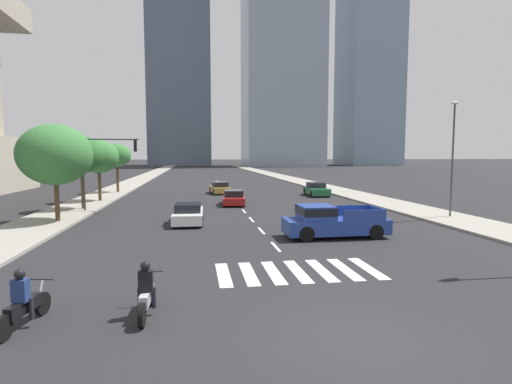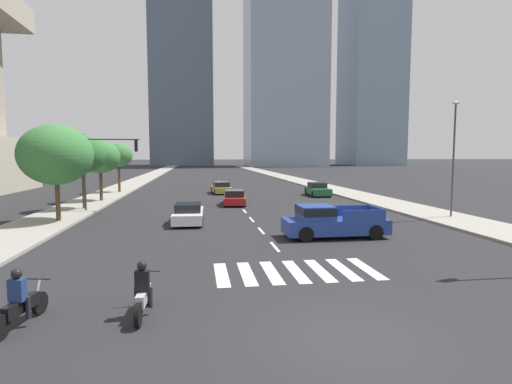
% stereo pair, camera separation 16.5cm
% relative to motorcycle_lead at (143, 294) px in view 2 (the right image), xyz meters
% --- Properties ---
extents(ground_plane, '(800.00, 800.00, 0.00)m').
position_rel_motorcycle_lead_xyz_m(ground_plane, '(4.96, -2.18, -0.58)').
color(ground_plane, '#232326').
extents(sidewalk_east, '(4.00, 260.00, 0.15)m').
position_rel_motorcycle_lead_xyz_m(sidewalk_east, '(17.87, 27.82, -0.51)').
color(sidewalk_east, gray).
rests_on(sidewalk_east, ground).
extents(sidewalk_west, '(4.00, 260.00, 0.15)m').
position_rel_motorcycle_lead_xyz_m(sidewalk_west, '(-7.95, 27.82, -0.51)').
color(sidewalk_west, gray).
rests_on(sidewalk_west, ground).
extents(crosswalk_near, '(5.85, 2.92, 0.01)m').
position_rel_motorcycle_lead_xyz_m(crosswalk_near, '(4.96, 3.34, -0.58)').
color(crosswalk_near, silver).
rests_on(crosswalk_near, ground).
extents(lane_divider_center, '(0.14, 50.00, 0.01)m').
position_rel_motorcycle_lead_xyz_m(lane_divider_center, '(4.96, 31.34, -0.58)').
color(lane_divider_center, silver).
rests_on(lane_divider_center, ground).
extents(motorcycle_lead, '(0.70, 2.12, 1.49)m').
position_rel_motorcycle_lead_xyz_m(motorcycle_lead, '(0.00, 0.00, 0.00)').
color(motorcycle_lead, black).
rests_on(motorcycle_lead, ground).
extents(motorcycle_trailing, '(0.76, 2.14, 1.49)m').
position_rel_motorcycle_lead_xyz_m(motorcycle_trailing, '(-2.90, -0.29, -0.00)').
color(motorcycle_trailing, black).
rests_on(motorcycle_trailing, ground).
extents(pickup_truck, '(5.28, 2.07, 1.67)m').
position_rel_motorcycle_lead_xyz_m(pickup_truck, '(8.18, 9.04, 0.23)').
color(pickup_truck, navy).
rests_on(pickup_truck, ground).
extents(sedan_gold_0, '(2.19, 4.49, 1.30)m').
position_rel_motorcycle_lead_xyz_m(sedan_gold_0, '(4.04, 33.74, 0.01)').
color(sedan_gold_0, '#B28E38').
rests_on(sedan_gold_0, ground).
extents(sedan_red_1, '(2.19, 4.62, 1.26)m').
position_rel_motorcycle_lead_xyz_m(sedan_red_1, '(4.60, 23.50, -0.00)').
color(sedan_red_1, maroon).
rests_on(sedan_red_1, ground).
extents(sedan_green_2, '(2.09, 4.60, 1.37)m').
position_rel_motorcycle_lead_xyz_m(sedan_green_2, '(13.89, 29.88, 0.04)').
color(sedan_green_2, '#1E6038').
rests_on(sedan_green_2, ground).
extents(sedan_white_3, '(1.93, 4.62, 1.25)m').
position_rel_motorcycle_lead_xyz_m(sedan_white_3, '(0.88, 14.58, -0.00)').
color(sedan_white_3, silver).
rests_on(sedan_white_3, ground).
extents(traffic_signal_far, '(4.28, 0.28, 5.63)m').
position_rel_motorcycle_lead_xyz_m(traffic_signal_far, '(-5.26, 20.49, 3.42)').
color(traffic_signal_far, '#333335').
rests_on(traffic_signal_far, sidewalk_west).
extents(street_lamp_east, '(0.50, 0.24, 7.56)m').
position_rel_motorcycle_lead_xyz_m(street_lamp_east, '(18.17, 13.78, 3.95)').
color(street_lamp_east, '#3F3F42').
rests_on(street_lamp_east, sidewalk_east).
extents(street_tree_nearest, '(4.39, 4.39, 5.97)m').
position_rel_motorcycle_lead_xyz_m(street_tree_nearest, '(-7.15, 15.77, 3.66)').
color(street_tree_nearest, '#4C3823').
rests_on(street_tree_nearest, sidewalk_west).
extents(street_tree_second, '(3.32, 3.32, 5.52)m').
position_rel_motorcycle_lead_xyz_m(street_tree_second, '(-7.15, 21.69, 3.66)').
color(street_tree_second, '#4C3823').
rests_on(street_tree_second, sidewalk_west).
extents(street_tree_third, '(3.49, 3.49, 5.42)m').
position_rel_motorcycle_lead_xyz_m(street_tree_third, '(-7.15, 27.21, 3.49)').
color(street_tree_third, '#4C3823').
rests_on(street_tree_third, sidewalk_west).
extents(street_tree_fourth, '(3.04, 3.04, 5.37)m').
position_rel_motorcycle_lead_xyz_m(street_tree_fourth, '(-7.15, 35.83, 3.62)').
color(street_tree_fourth, '#4C3823').
rests_on(street_tree_fourth, sidewalk_west).
extents(office_tower_left_skyline, '(25.14, 22.36, 82.16)m').
position_rel_motorcycle_lead_xyz_m(office_tower_left_skyline, '(-4.37, 163.69, 39.97)').
color(office_tower_left_skyline, slate).
rests_on(office_tower_left_skyline, ground).
extents(office_tower_center_skyline, '(28.88, 23.67, 108.60)m').
position_rel_motorcycle_lead_xyz_m(office_tower_center_skyline, '(34.81, 142.55, 53.18)').
color(office_tower_center_skyline, '#8C9EB2').
rests_on(office_tower_center_skyline, ground).
extents(office_tower_right_skyline, '(21.91, 24.63, 130.42)m').
position_rel_motorcycle_lead_xyz_m(office_tower_right_skyline, '(75.44, 155.52, 58.32)').
color(office_tower_right_skyline, '#7A93A8').
rests_on(office_tower_right_skyline, ground).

